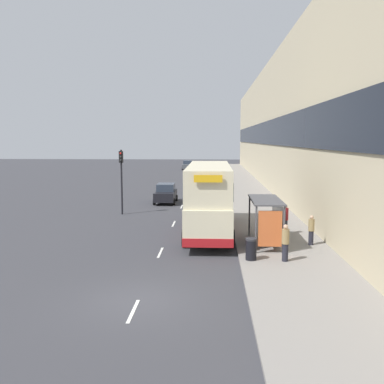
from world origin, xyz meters
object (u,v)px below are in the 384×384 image
(bus_shelter, at_px, (269,214))
(pedestrian_at_shelter, at_px, (311,230))
(double_decker_bus_near, at_px, (209,198))
(pedestrian_1, at_px, (285,242))
(traffic_light_far_kerb, at_px, (121,171))
(car_0, at_px, (166,193))
(litter_bin, at_px, (251,249))
(car_1, at_px, (188,165))
(pedestrian_3, at_px, (285,219))
(pedestrian_2, at_px, (276,221))

(bus_shelter, distance_m, pedestrian_at_shelter, 2.48)
(bus_shelter, height_order, pedestrian_at_shelter, bus_shelter)
(double_decker_bus_near, xyz_separation_m, pedestrian_1, (3.66, -6.20, -1.24))
(pedestrian_1, bearing_deg, traffic_light_far_kerb, 129.06)
(car_0, height_order, litter_bin, car_0)
(car_0, xyz_separation_m, car_1, (-0.54, 43.67, 0.00))
(pedestrian_1, distance_m, pedestrian_3, 5.92)
(pedestrian_at_shelter, bearing_deg, litter_bin, -138.74)
(pedestrian_2, height_order, litter_bin, pedestrian_2)
(pedestrian_at_shelter, bearing_deg, car_0, 121.25)
(car_0, xyz_separation_m, pedestrian_1, (7.78, -19.25, 0.17))
(double_decker_bus_near, distance_m, car_0, 13.75)
(pedestrian_at_shelter, distance_m, pedestrian_3, 2.78)
(car_1, xyz_separation_m, pedestrian_3, (9.27, -57.09, 0.20))
(double_decker_bus_near, bearing_deg, pedestrian_2, -17.27)
(litter_bin, bearing_deg, car_1, 96.12)
(double_decker_bus_near, bearing_deg, bus_shelter, -43.75)
(car_0, bearing_deg, bus_shelter, 114.58)
(pedestrian_2, xyz_separation_m, pedestrian_3, (0.67, 0.87, -0.01))
(pedestrian_1, distance_m, litter_bin, 1.64)
(double_decker_bus_near, xyz_separation_m, pedestrian_at_shelter, (5.60, -2.96, -1.31))
(car_0, relative_size, car_1, 0.92)
(bus_shelter, bearing_deg, traffic_light_far_kerb, 135.67)
(car_1, bearing_deg, car_0, 90.70)
(pedestrian_1, relative_size, pedestrian_3, 0.96)
(car_1, distance_m, traffic_light_far_kerb, 50.05)
(pedestrian_1, height_order, traffic_light_far_kerb, traffic_light_far_kerb)
(pedestrian_at_shelter, bearing_deg, pedestrian_3, 110.56)
(pedestrian_2, bearing_deg, pedestrian_at_shelter, -46.51)
(pedestrian_2, xyz_separation_m, litter_bin, (-1.88, -4.83, -0.41))
(pedestrian_at_shelter, xyz_separation_m, litter_bin, (-3.52, -3.09, -0.30))
(car_0, bearing_deg, traffic_light_far_kerb, 66.24)
(pedestrian_at_shelter, bearing_deg, pedestrian_2, 133.49)
(bus_shelter, relative_size, pedestrian_1, 2.38)
(bus_shelter, distance_m, traffic_light_far_kerb, 14.30)
(pedestrian_2, bearing_deg, pedestrian_3, 52.28)
(car_1, distance_m, pedestrian_1, 63.47)
(double_decker_bus_near, bearing_deg, pedestrian_1, -59.45)
(pedestrian_1, bearing_deg, litter_bin, 174.59)
(double_decker_bus_near, bearing_deg, pedestrian_3, -4.49)
(pedestrian_2, bearing_deg, car_0, 119.48)
(pedestrian_1, distance_m, pedestrian_2, 4.98)
(bus_shelter, relative_size, pedestrian_3, 2.29)
(double_decker_bus_near, relative_size, pedestrian_1, 5.97)
(car_0, distance_m, pedestrian_1, 20.77)
(car_1, height_order, traffic_light_far_kerb, traffic_light_far_kerb)
(car_1, bearing_deg, bus_shelter, 97.56)
(bus_shelter, relative_size, car_0, 1.01)
(pedestrian_2, height_order, traffic_light_far_kerb, traffic_light_far_kerb)
(pedestrian_1, xyz_separation_m, litter_bin, (-1.59, 0.15, -0.37))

